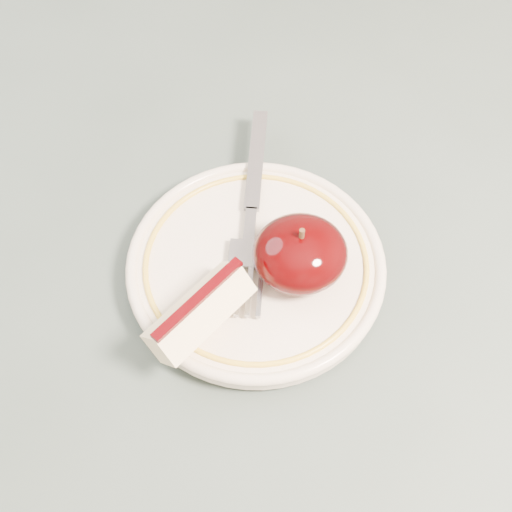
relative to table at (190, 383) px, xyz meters
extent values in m
cylinder|color=brown|center=(0.40, 0.40, -0.31)|extent=(0.05, 0.05, 0.71)
cube|color=#44544E|center=(0.00, 0.00, 0.07)|extent=(0.90, 0.90, 0.04)
cylinder|color=#F7EACF|center=(0.06, 0.04, 0.09)|extent=(0.11, 0.11, 0.01)
cylinder|color=#F7EACF|center=(0.06, 0.04, 0.10)|extent=(0.19, 0.19, 0.01)
torus|color=#F7EACF|center=(0.06, 0.04, 0.10)|extent=(0.19, 0.19, 0.01)
torus|color=gold|center=(0.06, 0.04, 0.11)|extent=(0.17, 0.17, 0.00)
ellipsoid|color=black|center=(0.09, 0.03, 0.13)|extent=(0.07, 0.07, 0.04)
cylinder|color=#472D19|center=(0.09, 0.03, 0.15)|extent=(0.00, 0.00, 0.01)
cube|color=#FAE9B8|center=(0.02, 0.00, 0.12)|extent=(0.08, 0.08, 0.03)
cube|color=#360104|center=(0.02, 0.00, 0.14)|extent=(0.07, 0.05, 0.00)
cube|color=gray|center=(0.08, 0.14, 0.11)|extent=(0.04, 0.10, 0.00)
cube|color=gray|center=(0.06, 0.07, 0.11)|extent=(0.02, 0.03, 0.00)
cube|color=gray|center=(0.06, 0.05, 0.11)|extent=(0.03, 0.03, 0.00)
cube|color=gray|center=(0.06, 0.01, 0.11)|extent=(0.01, 0.04, 0.00)
cube|color=gray|center=(0.05, 0.01, 0.11)|extent=(0.01, 0.04, 0.00)
cube|color=gray|center=(0.05, 0.02, 0.11)|extent=(0.01, 0.04, 0.00)
cube|color=gray|center=(0.04, 0.02, 0.11)|extent=(0.01, 0.04, 0.00)
camera|label=1|loc=(0.01, -0.24, 0.55)|focal=50.00mm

